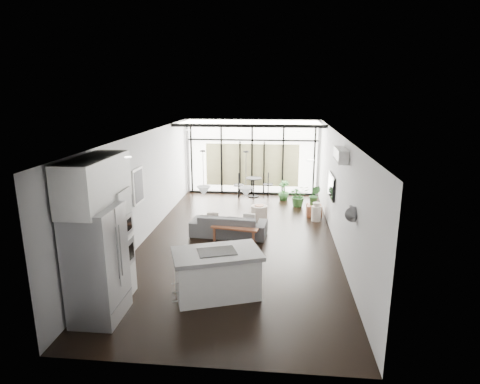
% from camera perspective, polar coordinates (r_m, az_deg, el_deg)
% --- Properties ---
extents(floor, '(5.00, 10.00, 0.00)m').
position_cam_1_polar(floor, '(10.66, -0.16, -6.92)').
color(floor, black).
rests_on(floor, ground).
extents(ceiling, '(5.00, 10.00, 0.00)m').
position_cam_1_polar(ceiling, '(9.99, -0.17, 8.21)').
color(ceiling, white).
rests_on(ceiling, ground).
extents(wall_left, '(0.02, 10.00, 2.80)m').
position_cam_1_polar(wall_left, '(10.77, -13.52, 0.70)').
color(wall_left, silver).
rests_on(wall_left, ground).
extents(wall_right, '(0.02, 10.00, 2.80)m').
position_cam_1_polar(wall_right, '(10.30, 13.81, 0.05)').
color(wall_right, silver).
rests_on(wall_right, ground).
extents(wall_back, '(5.00, 0.02, 2.80)m').
position_cam_1_polar(wall_back, '(15.12, 1.75, 5.00)').
color(wall_back, silver).
rests_on(wall_back, ground).
extents(wall_front, '(5.00, 0.02, 2.80)m').
position_cam_1_polar(wall_front, '(5.57, -5.46, -12.21)').
color(wall_front, silver).
rests_on(wall_front, ground).
extents(glazing, '(5.00, 0.20, 2.80)m').
position_cam_1_polar(glazing, '(15.00, 1.72, 4.93)').
color(glazing, black).
rests_on(glazing, ground).
extents(skylight, '(4.70, 1.90, 0.06)m').
position_cam_1_polar(skylight, '(13.96, 1.51, 9.88)').
color(skylight, white).
rests_on(skylight, ceiling).
extents(neighbour_building, '(3.50, 0.02, 1.60)m').
position_cam_1_polar(neighbour_building, '(15.12, 1.73, 3.85)').
color(neighbour_building, beige).
rests_on(neighbour_building, ground).
extents(island, '(1.89, 1.48, 0.91)m').
position_cam_1_polar(island, '(7.86, -3.28, -11.52)').
color(island, white).
rests_on(island, floor).
extents(cooktop, '(0.83, 0.69, 0.01)m').
position_cam_1_polar(cooktop, '(7.67, -3.33, -8.44)').
color(cooktop, black).
rests_on(cooktop, island).
extents(fridge, '(0.77, 0.97, 2.00)m').
position_cam_1_polar(fridge, '(7.35, -19.69, -9.63)').
color(fridge, '#AAABB0').
rests_on(fridge, floor).
extents(appliance_column, '(0.55, 0.57, 2.12)m').
position_cam_1_polar(appliance_column, '(7.96, -17.42, -7.08)').
color(appliance_column, white).
rests_on(appliance_column, floor).
extents(upper_cabinets, '(0.62, 1.75, 0.86)m').
position_cam_1_polar(upper_cabinets, '(7.26, -19.98, 1.33)').
color(upper_cabinets, white).
rests_on(upper_cabinets, wall_left).
extents(pendant_left, '(0.26, 0.26, 0.18)m').
position_cam_1_polar(pendant_left, '(7.60, -5.18, 0.14)').
color(pendant_left, white).
rests_on(pendant_left, ceiling).
extents(pendant_right, '(0.26, 0.26, 0.18)m').
position_cam_1_polar(pendant_right, '(7.49, 0.84, -0.00)').
color(pendant_right, white).
rests_on(pendant_right, ceiling).
extents(sofa, '(2.09, 0.77, 0.80)m').
position_cam_1_polar(sofa, '(10.91, -1.60, -4.20)').
color(sofa, '#454547').
rests_on(sofa, floor).
extents(console_bench, '(1.28, 0.55, 0.40)m').
position_cam_1_polar(console_bench, '(10.54, -0.73, -6.02)').
color(console_bench, brown).
rests_on(console_bench, floor).
extents(pouf, '(0.64, 0.64, 0.41)m').
position_cam_1_polar(pouf, '(12.36, 2.74, -2.89)').
color(pouf, beige).
rests_on(pouf, floor).
extents(crate, '(0.47, 0.47, 0.35)m').
position_cam_1_polar(crate, '(12.84, 10.46, -2.59)').
color(crate, brown).
rests_on(crate, floor).
extents(plant_tall, '(0.87, 0.91, 0.58)m').
position_cam_1_polar(plant_tall, '(13.75, 8.32, -0.85)').
color(plant_tall, '#2E622B').
rests_on(plant_tall, floor).
extents(plant_med, '(0.65, 0.81, 0.40)m').
position_cam_1_polar(plant_med, '(14.48, 6.22, -0.37)').
color(plant_med, '#2E622B').
rests_on(plant_med, floor).
extents(plant_crate, '(0.50, 0.70, 0.28)m').
position_cam_1_polar(plant_crate, '(12.75, 10.53, -1.23)').
color(plant_crate, '#2E622B').
rests_on(plant_crate, crate).
extents(milk_can, '(0.33, 0.33, 0.57)m').
position_cam_1_polar(milk_can, '(12.33, 10.80, -2.77)').
color(milk_can, beige).
rests_on(milk_can, floor).
extents(bistro_set, '(1.65, 0.92, 0.75)m').
position_cam_1_polar(bistro_set, '(14.80, 1.93, 0.74)').
color(bistro_set, black).
rests_on(bistro_set, floor).
extents(tv, '(0.05, 1.10, 0.65)m').
position_cam_1_polar(tv, '(11.28, 12.90, 0.83)').
color(tv, black).
rests_on(tv, wall_right).
extents(ac_unit, '(0.22, 0.90, 0.30)m').
position_cam_1_polar(ac_unit, '(9.29, 14.14, 5.12)').
color(ac_unit, white).
rests_on(ac_unit, wall_right).
extents(framed_art, '(0.04, 0.70, 0.90)m').
position_cam_1_polar(framed_art, '(10.27, -14.30, 0.84)').
color(framed_art, black).
rests_on(framed_art, wall_left).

